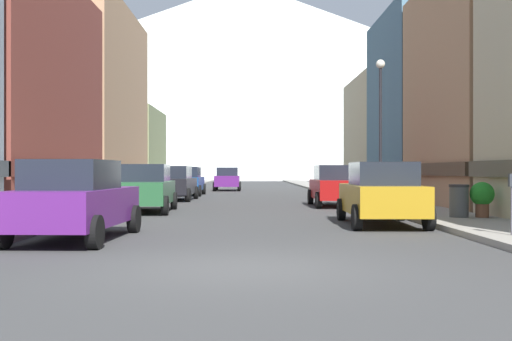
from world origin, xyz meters
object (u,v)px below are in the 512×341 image
car_left_3 (187,181)px  trash_bin_right (459,201)px  car_right_0 (381,193)px  pedestrian_2 (99,186)px  potted_plant_1 (482,196)px  car_driving_0 (227,179)px  car_left_1 (145,188)px  car_left_0 (75,200)px  parking_meter_near (512,195)px  car_left_2 (174,183)px  pedestrian_1 (396,185)px  car_right_1 (335,185)px  streetlamp_right (380,110)px

car_left_3 → trash_bin_right: size_ratio=4.51×
car_right_0 → pedestrian_2: 13.21m
potted_plant_1 → car_left_3: bearing=118.4°
car_driving_0 → pedestrian_2: size_ratio=2.77×
car_left_1 → pedestrian_2: bearing=129.2°
car_left_3 → pedestrian_2: (-2.45, -12.32, -0.02)m
car_left_0 → parking_meter_near: 9.56m
car_left_2 → parking_meter_near: 20.97m
car_left_1 → car_left_2: size_ratio=1.00×
potted_plant_1 → pedestrian_2: bearing=149.9°
car_left_1 → car_driving_0: 24.87m
car_right_0 → pedestrian_1: bearing=73.8°
car_left_3 → car_right_1: (7.60, -11.61, 0.00)m
car_right_0 → potted_plant_1: size_ratio=4.20×
car_right_1 → pedestrian_2: car_right_1 is taller
streetlamp_right → car_right_0: bearing=-101.9°
car_left_0 → car_right_0: 8.44m
car_left_2 → potted_plant_1: bearing=-51.7°
car_left_2 → car_right_0: same height
car_right_0 → parking_meter_near: size_ratio=3.34×
potted_plant_1 → pedestrian_1: 7.57m
car_left_1 → streetlamp_right: streetlamp_right is taller
car_left_0 → car_right_1: bearing=59.6°
car_driving_0 → pedestrian_1: pedestrian_1 is taller
streetlamp_right → pedestrian_1: bearing=49.7°
car_driving_0 → pedestrian_2: bearing=-102.1°
car_left_0 → trash_bin_right: (10.15, 4.67, -0.26)m
trash_bin_right → car_left_2: bearing=126.9°
parking_meter_near → potted_plant_1: bearing=76.0°
parking_meter_near → pedestrian_1: 12.55m
car_left_3 → car_driving_0: (2.20, 9.44, 0.00)m
trash_bin_right → streetlamp_right: size_ratio=0.17×
pedestrian_1 → car_right_1: bearing=160.4°
trash_bin_right → pedestrian_2: size_ratio=0.62×
car_left_1 → pedestrian_2: (-2.45, 3.01, -0.02)m
car_right_1 → potted_plant_1: (3.20, -8.41, -0.12)m
parking_meter_near → pedestrian_2: (-12.00, 12.70, -0.14)m
streetlamp_right → car_left_2: bearing=141.9°
car_right_0 → streetlamp_right: streetlamp_right is taller
car_left_1 → streetlamp_right: bearing=11.1°
car_left_1 → pedestrian_1: (10.05, 2.85, 0.04)m
car_left_2 → streetlamp_right: 12.04m
car_driving_0 → potted_plant_1: (8.60, -29.46, -0.12)m
parking_meter_near → streetlamp_right: (-0.40, 11.48, 2.97)m
car_left_0 → car_left_3: size_ratio=1.01×
car_right_1 → trash_bin_right: car_right_1 is taller
pedestrian_1 → car_left_0: bearing=-129.8°
car_left_0 → pedestrian_1: size_ratio=2.61×
car_right_0 → potted_plant_1: car_right_0 is taller
car_driving_0 → pedestrian_2: (-4.65, -21.76, -0.02)m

